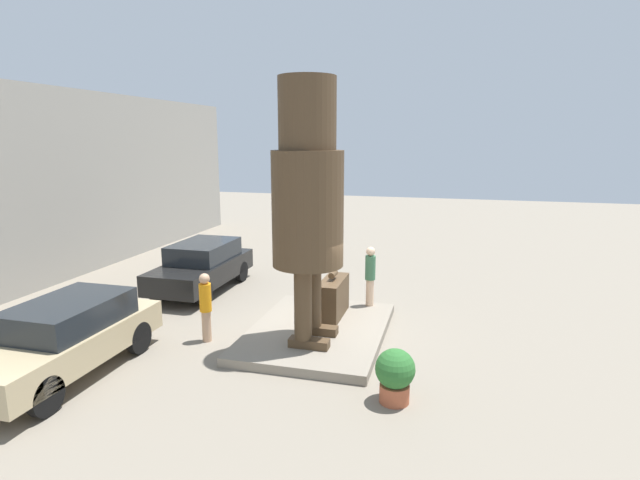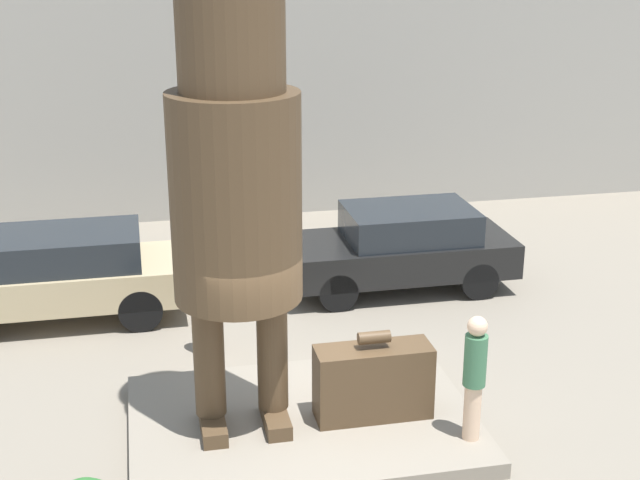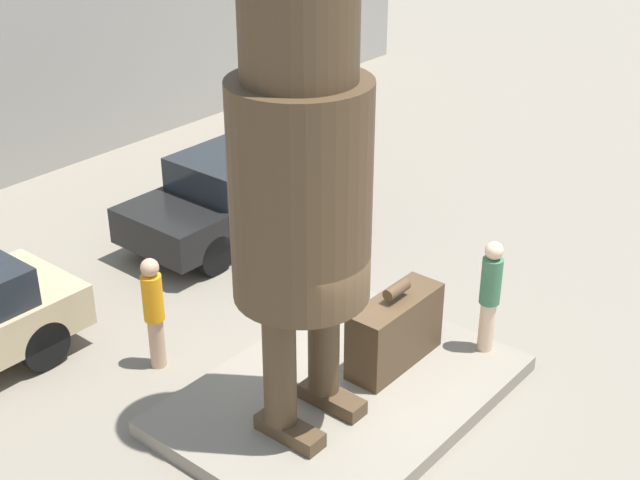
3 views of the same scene
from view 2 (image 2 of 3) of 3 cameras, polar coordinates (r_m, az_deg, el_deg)
name	(u,v)px [view 2 (image 2 of 3)]	position (r m, az deg, el deg)	size (l,w,h in m)	color
ground_plane	(303,431)	(11.90, -1.11, -12.10)	(60.00, 60.00, 0.00)	gray
pedestal	(303,423)	(11.85, -1.11, -11.66)	(4.44, 3.16, 0.21)	gray
building_backdrop	(219,75)	(20.07, -6.50, 10.42)	(28.00, 0.60, 6.36)	gray
statue_figure	(235,168)	(10.41, -5.47, 4.62)	(1.56, 1.56, 5.75)	#4C3823
giant_suitcase	(373,381)	(11.60, 3.42, -9.01)	(1.50, 0.53, 1.19)	#4C3823
tourist	(475,373)	(11.07, 9.86, -8.38)	(0.28, 0.28, 1.64)	beige
parked_car_tan	(60,273)	(15.39, -16.29, -2.04)	(4.28, 1.71, 1.52)	tan
parked_car_black	(401,246)	(16.13, 5.20, -0.40)	(4.13, 1.74, 1.52)	black
worker_hivis	(208,301)	(13.56, -7.20, -3.89)	(0.28, 0.28, 1.65)	tan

